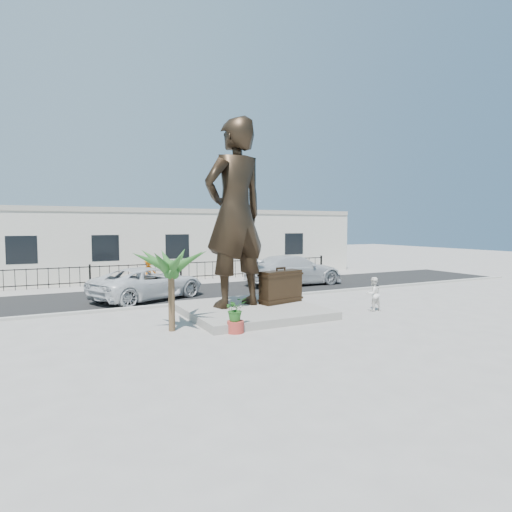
{
  "coord_description": "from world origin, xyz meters",
  "views": [
    {
      "loc": [
        -8.01,
        -13.89,
        3.57
      ],
      "look_at": [
        0.0,
        2.0,
        2.3
      ],
      "focal_mm": 30.0,
      "sensor_mm": 36.0,
      "label": 1
    }
  ],
  "objects_px": {
    "car_white": "(148,283)",
    "tourist": "(373,294)",
    "statue": "(235,213)",
    "suitcase": "(281,287)"
  },
  "relations": [
    {
      "from": "suitcase",
      "to": "car_white",
      "type": "distance_m",
      "value": 6.74
    },
    {
      "from": "car_white",
      "to": "statue",
      "type": "bearing_deg",
      "value": -178.64
    },
    {
      "from": "statue",
      "to": "suitcase",
      "type": "height_order",
      "value": "statue"
    },
    {
      "from": "car_white",
      "to": "tourist",
      "type": "bearing_deg",
      "value": -156.72
    },
    {
      "from": "statue",
      "to": "tourist",
      "type": "bearing_deg",
      "value": 146.62
    },
    {
      "from": "suitcase",
      "to": "tourist",
      "type": "xyz_separation_m",
      "value": [
        3.35,
        -1.94,
        -0.28
      ]
    },
    {
      "from": "statue",
      "to": "tourist",
      "type": "distance_m",
      "value": 6.69
    },
    {
      "from": "statue",
      "to": "suitcase",
      "type": "distance_m",
      "value": 3.7
    },
    {
      "from": "suitcase",
      "to": "car_white",
      "type": "bearing_deg",
      "value": 118.04
    },
    {
      "from": "tourist",
      "to": "car_white",
      "type": "bearing_deg",
      "value": -38.96
    }
  ]
}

